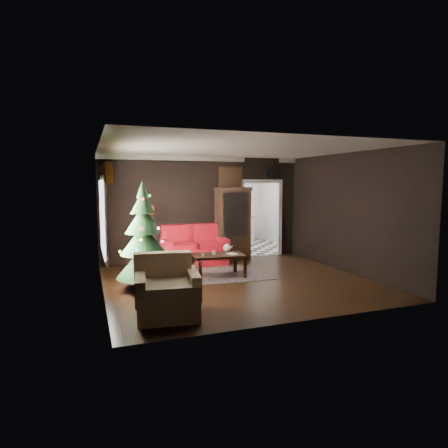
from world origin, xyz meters
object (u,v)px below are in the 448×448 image
object	(u,v)px
christmas_tree	(143,237)
coffee_table	(219,265)
armchair	(167,288)
curio_cabinet	(233,225)
loveseat	(194,245)
teapot	(227,248)
kitchen_table	(235,238)
wall_clock	(270,173)
floor_lamp	(150,235)

from	to	relation	value
christmas_tree	coffee_table	xyz separation A→B (m)	(1.71, 0.43, -0.79)
christmas_tree	armchair	distance (m)	1.80
curio_cabinet	armchair	world-z (taller)	curio_cabinet
loveseat	coffee_table	world-z (taller)	loveseat
teapot	curio_cabinet	bearing A→B (deg)	64.15
coffee_table	kitchen_table	distance (m)	3.57
wall_clock	coffee_table	bearing A→B (deg)	-139.17
christmas_tree	armchair	bearing A→B (deg)	-85.93
floor_lamp	coffee_table	xyz separation A→B (m)	(1.30, -1.38, -0.57)
curio_cabinet	teapot	bearing A→B (deg)	-115.85
christmas_tree	kitchen_table	size ratio (longest dim) A/B	2.74
curio_cabinet	kitchen_table	world-z (taller)	curio_cabinet
floor_lamp	armchair	distance (m)	3.54
christmas_tree	coffee_table	distance (m)	1.93
loveseat	floor_lamp	xyz separation A→B (m)	(-1.16, -0.13, 0.33)
loveseat	wall_clock	xyz separation A→B (m)	(2.35, 0.40, 1.88)
wall_clock	floor_lamp	bearing A→B (deg)	-171.40
loveseat	curio_cabinet	distance (m)	1.25
curio_cabinet	christmas_tree	world-z (taller)	christmas_tree
kitchen_table	loveseat	bearing A→B (deg)	-137.49
floor_lamp	curio_cabinet	bearing A→B (deg)	8.64
armchair	coffee_table	xyz separation A→B (m)	(1.59, 2.13, -0.20)
coffee_table	wall_clock	bearing A→B (deg)	40.83
teapot	armchair	bearing A→B (deg)	-128.39
wall_clock	teapot	bearing A→B (deg)	-138.89
christmas_tree	armchair	world-z (taller)	christmas_tree
curio_cabinet	christmas_tree	distance (m)	3.47
christmas_tree	teapot	distance (m)	2.14
loveseat	armchair	size ratio (longest dim) A/B	1.69
teapot	wall_clock	bearing A→B (deg)	41.11
floor_lamp	coffee_table	world-z (taller)	floor_lamp
coffee_table	curio_cabinet	bearing A→B (deg)	59.72
christmas_tree	wall_clock	world-z (taller)	wall_clock
coffee_table	kitchen_table	xyz separation A→B (m)	(1.66, 3.16, 0.11)
floor_lamp	armchair	bearing A→B (deg)	-94.74
armchair	teapot	distance (m)	3.01
coffee_table	wall_clock	world-z (taller)	wall_clock
floor_lamp	coffee_table	bearing A→B (deg)	-46.79
curio_cabinet	armchair	xyz separation A→B (m)	(-2.60, -3.86, -0.49)
curio_cabinet	teapot	world-z (taller)	curio_cabinet
loveseat	wall_clock	bearing A→B (deg)	9.66
curio_cabinet	kitchen_table	xyz separation A→B (m)	(0.65, 1.43, -0.57)
christmas_tree	kitchen_table	xyz separation A→B (m)	(3.37, 3.59, -0.68)
armchair	teapot	world-z (taller)	armchair
loveseat	floor_lamp	world-z (taller)	floor_lamp
coffee_table	teapot	bearing A→B (deg)	38.82
floor_lamp	teapot	size ratio (longest dim) A/B	7.18
curio_cabinet	armchair	bearing A→B (deg)	-123.92
loveseat	floor_lamp	size ratio (longest dim) A/B	1.19
christmas_tree	kitchen_table	world-z (taller)	christmas_tree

